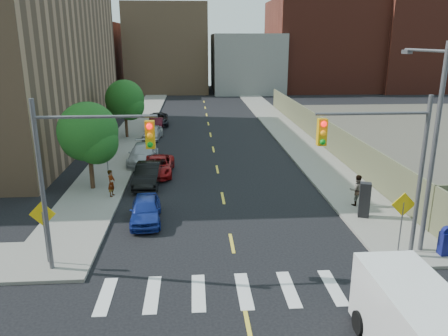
{
  "coord_description": "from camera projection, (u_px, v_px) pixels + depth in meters",
  "views": [
    {
      "loc": [
        -1.66,
        -10.28,
        9.04
      ],
      "look_at": [
        0.03,
        13.54,
        2.0
      ],
      "focal_mm": 35.0,
      "sensor_mm": 36.0,
      "label": 1
    }
  ],
  "objects": [
    {
      "name": "pedestrian_east",
      "position": [
        357.0,
        190.0,
        24.16
      ],
      "size": [
        0.87,
        0.69,
        1.76
      ],
      "primitive_type": "imported",
      "rotation": [
        0.0,
        0.0,
        3.11
      ],
      "color": "gray",
      "rests_on": "sidewalk_ne"
    },
    {
      "name": "tree_west_far",
      "position": [
        125.0,
        102.0,
        40.68
      ],
      "size": [
        3.66,
        3.64,
        5.52
      ],
      "color": "#332114",
      "rests_on": "ground"
    },
    {
      "name": "payphone",
      "position": [
        364.0,
        200.0,
        22.56
      ],
      "size": [
        0.66,
        0.6,
        1.85
      ],
      "primitive_type": "cube",
      "rotation": [
        0.0,
        0.0,
        -0.32
      ],
      "color": "black",
      "rests_on": "sidewalk_ne"
    },
    {
      "name": "warn_sign_nw",
      "position": [
        43.0,
        221.0,
        17.62
      ],
      "size": [
        1.06,
        0.06,
        2.83
      ],
      "color": "#59595E",
      "rests_on": "ground"
    },
    {
      "name": "bg_bldg_west",
      "position": [
        76.0,
        58.0,
        76.29
      ],
      "size": [
        14.0,
        18.0,
        12.0
      ],
      "primitive_type": "cube",
      "color": "#592319",
      "rests_on": "ground"
    },
    {
      "name": "parked_car_blue",
      "position": [
        146.0,
        210.0,
        22.39
      ],
      "size": [
        1.77,
        3.89,
        1.3
      ],
      "primitive_type": "imported",
      "rotation": [
        0.0,
        0.0,
        0.07
      ],
      "color": "navy",
      "rests_on": "ground"
    },
    {
      "name": "sidewalk_ne",
      "position": [
        271.0,
        117.0,
        52.71
      ],
      "size": [
        3.5,
        73.0,
        0.15
      ],
      "primitive_type": "cube",
      "color": "gray",
      "rests_on": "ground"
    },
    {
      "name": "streetlight_ne",
      "position": [
        430.0,
        135.0,
        18.18
      ],
      "size": [
        0.25,
        3.7,
        9.0
      ],
      "color": "#59595E",
      "rests_on": "ground"
    },
    {
      "name": "fence_north",
      "position": [
        318.0,
        129.0,
        39.59
      ],
      "size": [
        0.12,
        44.0,
        2.5
      ],
      "primitive_type": "cube",
      "color": "#6D6E4D",
      "rests_on": "ground"
    },
    {
      "name": "tree_west_near",
      "position": [
        88.0,
        136.0,
        26.32
      ],
      "size": [
        3.66,
        3.64,
        5.52
      ],
      "color": "#332114",
      "rests_on": "ground"
    },
    {
      "name": "signal_ne",
      "position": [
        386.0,
        158.0,
        17.37
      ],
      "size": [
        4.59,
        0.3,
        7.0
      ],
      "color": "#59595E",
      "rests_on": "ground"
    },
    {
      "name": "pedestrian_west",
      "position": [
        111.0,
        183.0,
        25.61
      ],
      "size": [
        0.51,
        0.66,
        1.6
      ],
      "primitive_type": "imported",
      "rotation": [
        0.0,
        0.0,
        1.34
      ],
      "color": "gray",
      "rests_on": "sidewalk_nw"
    },
    {
      "name": "warn_sign_midwest",
      "position": [
        106.0,
        144.0,
        30.54
      ],
      "size": [
        1.06,
        0.06,
        2.83
      ],
      "color": "#59595E",
      "rests_on": "ground"
    },
    {
      "name": "parked_car_maroon",
      "position": [
        156.0,
        124.0,
        45.12
      ],
      "size": [
        1.35,
        3.84,
        1.27
      ],
      "primitive_type": "imported",
      "rotation": [
        0.0,
        0.0,
        0.0
      ],
      "color": "#3C0C14",
      "rests_on": "ground"
    },
    {
      "name": "parked_car_grey",
      "position": [
        158.0,
        119.0,
        47.93
      ],
      "size": [
        2.48,
        4.8,
        1.29
      ],
      "primitive_type": "imported",
      "rotation": [
        0.0,
        0.0,
        0.07
      ],
      "color": "black",
      "rests_on": "ground"
    },
    {
      "name": "smokestack",
      "position": [
        434.0,
        11.0,
        78.37
      ],
      "size": [
        1.8,
        1.8,
        28.0
      ],
      "primitive_type": "cylinder",
      "color": "#8C6B4C",
      "rests_on": "ground"
    },
    {
      "name": "parked_car_red",
      "position": [
        158.0,
        166.0,
        30.26
      ],
      "size": [
        2.18,
        4.57,
        1.26
      ],
      "primitive_type": "imported",
      "rotation": [
        0.0,
        0.0,
        -0.02
      ],
      "color": "maroon",
      "rests_on": "ground"
    },
    {
      "name": "parked_car_white",
      "position": [
        153.0,
        133.0,
        41.01
      ],
      "size": [
        1.91,
        3.93,
        1.29
      ],
      "primitive_type": "imported",
      "rotation": [
        0.0,
        0.0,
        -0.1
      ],
      "color": "#B5B5B5",
      "rests_on": "ground"
    },
    {
      "name": "bg_bldg_midwest",
      "position": [
        168.0,
        49.0,
        78.86
      ],
      "size": [
        14.0,
        16.0,
        15.0
      ],
      "primitive_type": "cube",
      "color": "#8C6B4C",
      "rests_on": "ground"
    },
    {
      "name": "cargo_van",
      "position": [
        417.0,
        328.0,
        12.26
      ],
      "size": [
        2.22,
        5.25,
        2.4
      ],
      "rotation": [
        0.0,
        0.0,
        0.01
      ],
      "color": "white",
      "rests_on": "ground"
    },
    {
      "name": "parked_car_silver",
      "position": [
        143.0,
        154.0,
        32.93
      ],
      "size": [
        2.11,
        5.06,
        1.46
      ],
      "primitive_type": "imported",
      "rotation": [
        0.0,
        0.0,
        -0.01
      ],
      "color": "#A9ACB1",
      "rests_on": "ground"
    },
    {
      "name": "sidewalk_nw",
      "position": [
        142.0,
        118.0,
        51.66
      ],
      "size": [
        3.5,
        73.0,
        0.15
      ],
      "primitive_type": "cube",
      "color": "gray",
      "rests_on": "ground"
    },
    {
      "name": "signal_nw",
      "position": [
        80.0,
        163.0,
        16.55
      ],
      "size": [
        4.59,
        0.3,
        7.0
      ],
      "color": "#59595E",
      "rests_on": "ground"
    },
    {
      "name": "bg_bldg_east",
      "position": [
        320.0,
        45.0,
        80.62
      ],
      "size": [
        18.0,
        18.0,
        16.0
      ],
      "primitive_type": "cube",
      "color": "#592319",
      "rests_on": "ground"
    },
    {
      "name": "bg_bldg_center",
      "position": [
        246.0,
        63.0,
        78.61
      ],
      "size": [
        12.0,
        16.0,
        10.0
      ],
      "primitive_type": "cube",
      "color": "gray",
      "rests_on": "ground"
    },
    {
      "name": "parked_car_black",
      "position": [
        148.0,
        175.0,
        28.01
      ],
      "size": [
        1.69,
        4.38,
        1.42
      ],
      "primitive_type": "imported",
      "rotation": [
        0.0,
        0.0,
        -0.04
      ],
      "color": "black",
      "rests_on": "ground"
    },
    {
      "name": "mailbox",
      "position": [
        446.0,
        241.0,
        18.63
      ],
      "size": [
        0.55,
        0.43,
        1.29
      ],
      "rotation": [
        0.0,
        0.0,
        0.04
      ],
      "color": "navy",
      "rests_on": "sidewalk_ne"
    },
    {
      "name": "bg_bldg_fareast",
      "position": [
        410.0,
        40.0,
        79.52
      ],
      "size": [
        14.0,
        16.0,
        18.0
      ],
      "primitive_type": "cube",
      "color": "#592319",
      "rests_on": "ground"
    },
    {
      "name": "warn_sign_ne",
      "position": [
        403.0,
        211.0,
        18.64
      ],
      "size": [
        1.06,
        0.06,
        2.83
      ],
      "color": "#59595E",
      "rests_on": "ground"
    }
  ]
}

